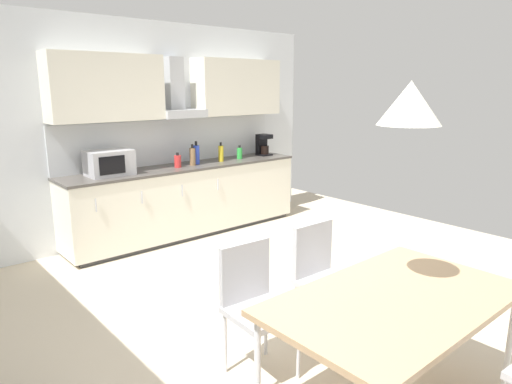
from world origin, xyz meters
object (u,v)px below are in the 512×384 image
bottle_blue (196,154)px  dining_table (395,304)px  microwave (109,163)px  bottle_green (240,153)px  chair_far_right (322,270)px  bottle_red (178,161)px  bottle_brown (193,156)px  bottle_yellow (221,153)px  pendant_lamp (410,103)px  chair_far_left (254,296)px  coffee_maker (263,145)px

bottle_blue → dining_table: (-1.08, -3.59, -0.33)m
microwave → dining_table: microwave is taller
bottle_green → chair_far_right: 3.12m
bottle_red → chair_far_right: bearing=-99.0°
microwave → bottle_blue: (1.15, 0.01, -0.02)m
microwave → bottle_brown: bearing=-2.5°
bottle_yellow → bottle_green: bearing=1.8°
bottle_brown → bottle_red: bottle_brown is taller
bottle_green → pendant_lamp: (-1.76, -3.57, 0.81)m
chair_far_left → bottle_blue: bearing=63.2°
microwave → coffee_maker: bearing=0.7°
chair_far_right → chair_far_left: same height
bottle_red → dining_table: bottle_red is taller
microwave → coffee_maker: size_ratio=1.60×
bottle_green → bottle_red: 1.00m
pendant_lamp → bottle_green: bearing=63.8°
dining_table → bottle_yellow: bearing=68.0°
bottle_yellow → chair_far_left: bearing=-122.8°
microwave → bottle_red: size_ratio=2.65×
bottle_brown → bottle_yellow: bearing=2.2°
pendant_lamp → coffee_maker: bearing=58.4°
coffee_maker → chair_far_right: (-1.89, -2.79, -0.51)m
chair_far_left → bottle_yellow: bearing=57.2°
bottle_yellow → bottle_red: bearing=-177.9°
bottle_green → dining_table: bearing=-116.2°
dining_table → chair_far_right: 0.90m
chair_far_right → coffee_maker: bearing=55.9°
bottle_green → dining_table: size_ratio=0.12×
microwave → bottle_yellow: size_ratio=1.91×
bottle_yellow → bottle_red: bottle_yellow is taller
microwave → bottle_yellow: bearing=-1.1°
dining_table → chair_far_left: bearing=111.7°
chair_far_left → pendant_lamp: 1.53m
microwave → bottle_blue: 1.15m
bottle_red → chair_far_left: size_ratio=0.21×
bottle_blue → chair_far_right: bearing=-105.0°
coffee_maker → pendant_lamp: size_ratio=0.94×
coffee_maker → pendant_lamp: pendant_lamp is taller
bottle_red → pendant_lamp: 3.70m
bottle_brown → pendant_lamp: (-0.98, -3.54, 0.77)m
dining_table → pendant_lamp: size_ratio=4.61×
bottle_yellow → bottle_brown: 0.45m
bottle_green → chair_far_left: size_ratio=0.21×
bottle_brown → chair_far_right: bottle_brown is taller
bottle_green → microwave: bearing=179.4°
chair_far_left → dining_table: bearing=-68.3°
bottle_blue → pendant_lamp: pendant_lamp is taller
coffee_maker → bottle_green: size_ratio=1.63×
chair_far_left → pendant_lamp: pendant_lamp is taller
bottle_red → bottle_blue: bearing=11.5°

